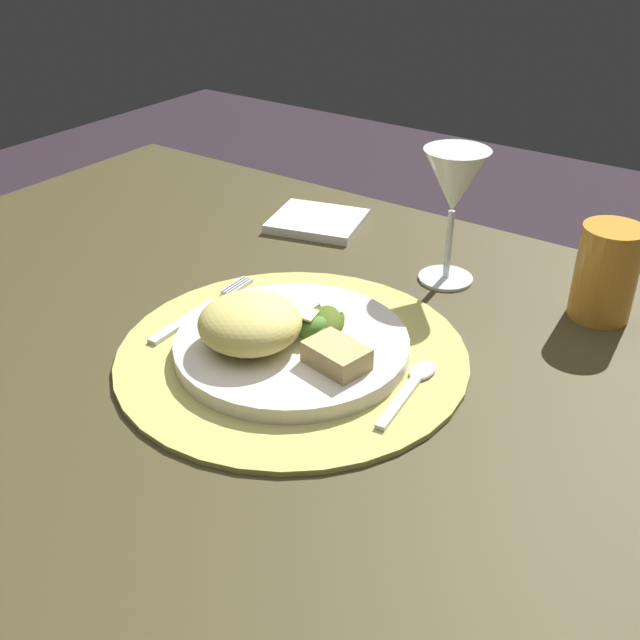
% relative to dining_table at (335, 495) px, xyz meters
% --- Properties ---
extents(dining_table, '(1.37, 0.81, 0.74)m').
position_rel_dining_table_xyz_m(dining_table, '(0.00, 0.00, 0.00)').
color(dining_table, '#3C351C').
rests_on(dining_table, ground).
extents(placemat, '(0.36, 0.36, 0.01)m').
position_rel_dining_table_xyz_m(placemat, '(-0.04, -0.02, 0.19)').
color(placemat, tan).
rests_on(placemat, dining_table).
extents(dinner_plate, '(0.24, 0.24, 0.02)m').
position_rel_dining_table_xyz_m(dinner_plate, '(-0.04, -0.02, 0.20)').
color(dinner_plate, silver).
rests_on(dinner_plate, placemat).
extents(pasta_serving, '(0.11, 0.11, 0.05)m').
position_rel_dining_table_xyz_m(pasta_serving, '(-0.07, -0.05, 0.23)').
color(pasta_serving, '#DECF69').
rests_on(pasta_serving, dinner_plate).
extents(salad_greens, '(0.08, 0.08, 0.03)m').
position_rel_dining_table_xyz_m(salad_greens, '(-0.02, 0.01, 0.22)').
color(salad_greens, '#455915').
rests_on(salad_greens, dinner_plate).
extents(bread_piece, '(0.07, 0.05, 0.02)m').
position_rel_dining_table_xyz_m(bread_piece, '(0.02, -0.04, 0.22)').
color(bread_piece, tan).
rests_on(bread_piece, dinner_plate).
extents(fork, '(0.02, 0.17, 0.00)m').
position_rel_dining_table_xyz_m(fork, '(-0.17, -0.02, 0.19)').
color(fork, silver).
rests_on(fork, placemat).
extents(spoon, '(0.03, 0.12, 0.01)m').
position_rel_dining_table_xyz_m(spoon, '(0.09, 0.00, 0.19)').
color(spoon, silver).
rests_on(spoon, placemat).
extents(napkin, '(0.15, 0.14, 0.01)m').
position_rel_dining_table_xyz_m(napkin, '(-0.22, 0.27, 0.19)').
color(napkin, white).
rests_on(napkin, dining_table).
extents(wine_glass, '(0.08, 0.08, 0.16)m').
position_rel_dining_table_xyz_m(wine_glass, '(0.01, 0.23, 0.31)').
color(wine_glass, silver).
rests_on(wine_glass, dining_table).
extents(amber_tumbler, '(0.07, 0.07, 0.11)m').
position_rel_dining_table_xyz_m(amber_tumbler, '(0.19, 0.25, 0.24)').
color(amber_tumbler, orange).
rests_on(amber_tumbler, dining_table).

